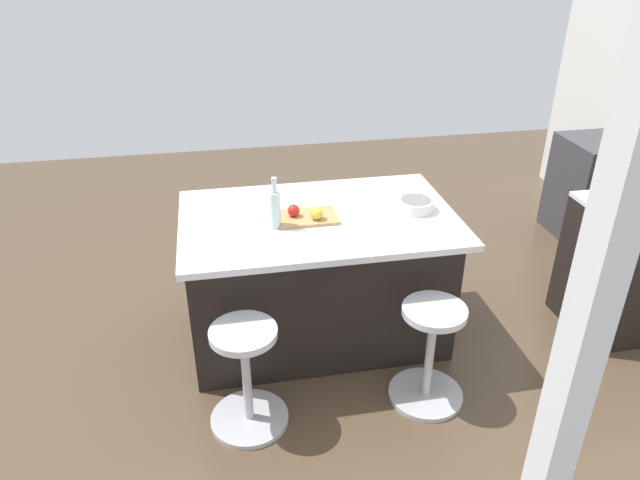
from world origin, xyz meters
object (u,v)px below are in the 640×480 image
at_px(cutting_board, 307,217).
at_px(oven_range, 594,188).
at_px(stool_middle, 247,380).
at_px(apple_red, 294,210).
at_px(apple_yellow, 317,213).
at_px(water_bottle, 275,208).
at_px(fruit_bowl, 416,204).
at_px(kitchen_island, 317,276).
at_px(stool_by_window, 429,357).

bearing_deg(cutting_board, oven_range, -158.22).
xyz_separation_m(oven_range, cutting_board, (2.73, 1.09, 0.50)).
xyz_separation_m(stool_middle, apple_red, (-0.37, -0.65, 0.68)).
distance_m(apple_yellow, water_bottle, 0.25).
bearing_deg(fruit_bowl, apple_yellow, 4.99).
distance_m(kitchen_island, stool_by_window, 0.90).
distance_m(apple_yellow, fruit_bowl, 0.63).
relative_size(stool_by_window, stool_middle, 1.00).
relative_size(stool_middle, cutting_board, 1.77).
bearing_deg(fruit_bowl, water_bottle, 4.87).
bearing_deg(stool_by_window, kitchen_island, -53.74).
bearing_deg(fruit_bowl, cutting_board, -0.37).
bearing_deg(water_bottle, stool_by_window, 144.69).
xyz_separation_m(stool_by_window, fruit_bowl, (-0.08, -0.64, 0.66)).
bearing_deg(water_bottle, stool_middle, 66.01).
bearing_deg(kitchen_island, apple_yellow, 78.74).
height_order(kitchen_island, water_bottle, water_bottle).
height_order(kitchen_island, stool_by_window, kitchen_island).
height_order(stool_by_window, cutting_board, cutting_board).
height_order(cutting_board, apple_yellow, apple_yellow).
bearing_deg(oven_range, apple_red, 21.01).
xyz_separation_m(kitchen_island, apple_yellow, (0.03, 0.13, 0.52)).
bearing_deg(stool_middle, cutting_board, -125.06).
relative_size(kitchen_island, fruit_bowl, 7.37).
distance_m(kitchen_island, apple_red, 0.54).
height_order(stool_by_window, water_bottle, water_bottle).
bearing_deg(kitchen_island, cutting_board, 44.39).
relative_size(oven_range, apple_red, 11.98).
bearing_deg(apple_yellow, kitchen_island, -101.26).
relative_size(oven_range, fruit_bowl, 3.88).
distance_m(oven_range, apple_red, 3.06).
xyz_separation_m(kitchen_island, fruit_bowl, (-0.60, 0.08, 0.50)).
bearing_deg(oven_range, cutting_board, 21.78).
relative_size(stool_middle, water_bottle, 2.03).
height_order(oven_range, fruit_bowl, fruit_bowl).
height_order(kitchen_island, fruit_bowl, fruit_bowl).
bearing_deg(apple_yellow, apple_red, -29.01).
xyz_separation_m(cutting_board, water_bottle, (0.20, 0.08, 0.11)).
bearing_deg(stool_middle, apple_yellow, -130.45).
distance_m(kitchen_island, cutting_board, 0.48).
height_order(apple_red, fruit_bowl, apple_red).
bearing_deg(stool_middle, kitchen_island, -126.26).
relative_size(oven_range, apple_yellow, 11.23).
distance_m(oven_range, stool_by_window, 2.75).
relative_size(stool_by_window, water_bottle, 2.03).
bearing_deg(stool_by_window, apple_yellow, -46.73).
distance_m(kitchen_island, water_bottle, 0.66).
distance_m(stool_middle, fruit_bowl, 1.45).
bearing_deg(fruit_bowl, apple_red, -1.19).
height_order(stool_by_window, fruit_bowl, fruit_bowl).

